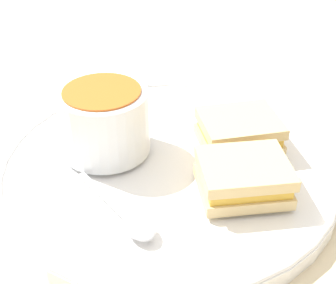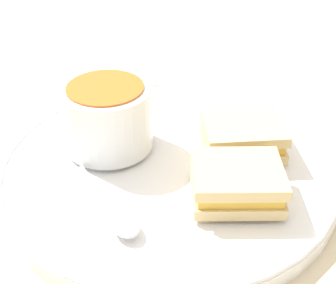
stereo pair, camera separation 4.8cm
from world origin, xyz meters
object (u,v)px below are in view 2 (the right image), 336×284
(soup_bowl, at_px, (107,116))
(sandwich_half_near, at_px, (237,182))
(spoon, at_px, (120,219))
(sandwich_half_far, at_px, (242,136))

(soup_bowl, relative_size, sandwich_half_near, 1.09)
(soup_bowl, xyz_separation_m, sandwich_half_near, (0.12, -0.10, -0.02))
(spoon, bearing_deg, sandwich_half_far, 101.18)
(spoon, bearing_deg, soup_bowl, 158.55)
(sandwich_half_near, bearing_deg, spoon, -166.40)
(spoon, height_order, sandwich_half_far, sandwich_half_far)
(soup_bowl, xyz_separation_m, sandwich_half_far, (0.14, -0.02, -0.02))
(soup_bowl, xyz_separation_m, spoon, (0.01, -0.12, -0.03))
(sandwich_half_near, bearing_deg, sandwich_half_far, 74.25)
(sandwich_half_far, bearing_deg, sandwich_half_near, -105.75)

